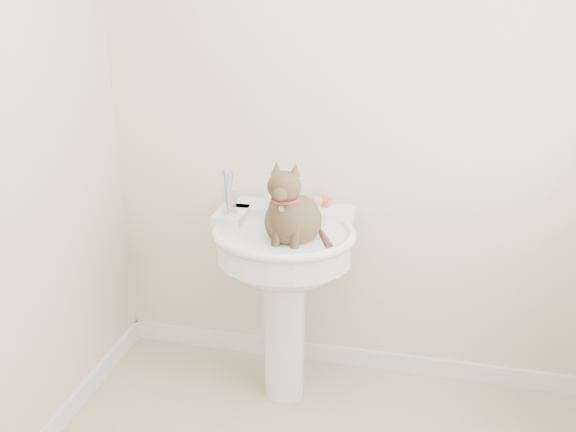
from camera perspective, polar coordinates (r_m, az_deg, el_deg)
The scene contains 7 objects.
wall_back at distance 2.60m, azimuth 6.07°, elevation 9.72°, with size 2.20×0.00×2.50m, color beige, non-canonical shape.
baseboard_back at distance 3.08m, azimuth 5.15°, elevation -12.86°, with size 2.20×0.02×0.09m, color white.
pedestal_sink at distance 2.56m, azimuth -0.41°, elevation -4.34°, with size 0.61×0.60×0.84m.
faucet at distance 2.61m, azimuth 0.39°, elevation 1.47°, with size 0.28×0.12×0.14m.
soap_bar at distance 2.68m, azimuth 3.05°, elevation 1.38°, with size 0.09×0.06×0.03m, color #DA4433.
toothbrush_cup at distance 2.58m, azimuth -5.54°, elevation 1.31°, with size 0.07×0.07×0.19m.
cat at distance 2.39m, azimuth 0.33°, elevation 0.04°, with size 0.25×0.32×0.46m.
Camera 1 is at (0.29, -1.43, 1.78)m, focal length 38.00 mm.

